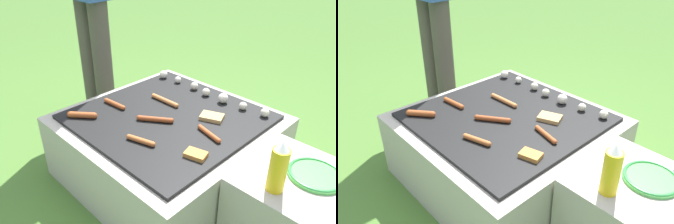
# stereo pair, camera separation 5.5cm
# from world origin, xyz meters

# --- Properties ---
(ground_plane) EXTENTS (14.00, 14.00, 0.00)m
(ground_plane) POSITION_xyz_m (0.00, 0.00, 0.00)
(ground_plane) COLOR #47702D
(grill) EXTENTS (0.97, 0.97, 0.38)m
(grill) POSITION_xyz_m (0.00, 0.00, 0.19)
(grill) COLOR #B2AA9E
(grill) RESTS_ON ground_plane
(side_ledge) EXTENTS (0.51, 0.46, 0.38)m
(side_ledge) POSITION_xyz_m (0.75, 0.03, 0.19)
(side_ledge) COLOR #B2AA9E
(side_ledge) RESTS_ON ground_plane
(sausage_back_right) EXTENTS (0.20, 0.03, 0.02)m
(sausage_back_right) POSITION_xyz_m (-0.12, 0.09, 0.39)
(sausage_back_right) COLOR #C6753D
(sausage_back_right) RESTS_ON grill
(sausage_front_right) EXTENTS (0.16, 0.12, 0.03)m
(sausage_front_right) POSITION_xyz_m (-0.00, -0.09, 0.40)
(sausage_front_right) COLOR #93421E
(sausage_front_right) RESTS_ON grill
(sausage_front_center) EXTENTS (0.16, 0.04, 0.03)m
(sausage_front_center) POSITION_xyz_m (-0.28, -0.13, 0.40)
(sausage_front_center) COLOR #A34C23
(sausage_front_center) RESTS_ON grill
(sausage_mid_right) EXTENTS (0.16, 0.06, 0.02)m
(sausage_mid_right) POSITION_xyz_m (0.27, 0.00, 0.39)
(sausage_mid_right) COLOR #A34C23
(sausage_mid_right) RESTS_ON grill
(sausage_front_left) EXTENTS (0.13, 0.11, 0.03)m
(sausage_front_left) POSITION_xyz_m (-0.29, -0.33, 0.40)
(sausage_front_left) COLOR #A34C23
(sausage_front_left) RESTS_ON grill
(sausage_mid_left) EXTENTS (0.15, 0.06, 0.02)m
(sausage_mid_left) POSITION_xyz_m (0.09, -0.26, 0.39)
(sausage_mid_left) COLOR #B7602D
(sausage_mid_left) RESTS_ON grill
(bread_slice_left) EXTENTS (0.11, 0.08, 0.02)m
(bread_slice_left) POSITION_xyz_m (0.33, -0.17, 0.39)
(bread_slice_left) COLOR #D18438
(bread_slice_left) RESTS_ON grill
(bread_slice_right) EXTENTS (0.14, 0.12, 0.02)m
(bread_slice_right) POSITION_xyz_m (0.18, 0.14, 0.39)
(bread_slice_right) COLOR tan
(bread_slice_right) RESTS_ON grill
(mushroom_row) EXTENTS (0.78, 0.08, 0.06)m
(mushroom_row) POSITION_xyz_m (-0.01, 0.33, 0.41)
(mushroom_row) COLOR silver
(mushroom_row) RESTS_ON grill
(plate_colorful) EXTENTS (0.21, 0.21, 0.02)m
(plate_colorful) POSITION_xyz_m (0.75, 0.07, 0.39)
(plate_colorful) COLOR #4CB24C
(plate_colorful) RESTS_ON side_ledge
(condiment_bottle) EXTENTS (0.07, 0.07, 0.21)m
(condiment_bottle) POSITION_xyz_m (0.67, -0.11, 0.48)
(condiment_bottle) COLOR gold
(condiment_bottle) RESTS_ON side_ledge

